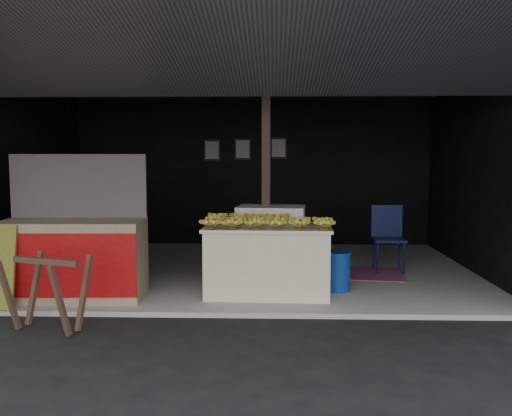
{
  "coord_description": "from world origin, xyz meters",
  "views": [
    {
      "loc": [
        0.42,
        -6.24,
        1.85
      ],
      "look_at": [
        0.17,
        1.54,
        1.1
      ],
      "focal_mm": 40.0,
      "sensor_mm": 36.0,
      "label": 1
    }
  ],
  "objects_px": {
    "banana_table": "(268,260)",
    "sawhorse": "(46,286)",
    "neighbor_stall": "(73,256)",
    "plastic_chair": "(388,232)",
    "white_crate": "(271,243)",
    "water_barrel": "(338,272)"
  },
  "relations": [
    {
      "from": "banana_table",
      "to": "sawhorse",
      "type": "relative_size",
      "value": 1.88
    },
    {
      "from": "neighbor_stall",
      "to": "plastic_chair",
      "type": "distance_m",
      "value": 4.58
    },
    {
      "from": "banana_table",
      "to": "plastic_chair",
      "type": "xyz_separation_m",
      "value": [
        1.81,
        1.51,
        0.15
      ]
    },
    {
      "from": "white_crate",
      "to": "neighbor_stall",
      "type": "height_order",
      "value": "neighbor_stall"
    },
    {
      "from": "water_barrel",
      "to": "plastic_chair",
      "type": "bearing_deg",
      "value": 55.79
    },
    {
      "from": "sawhorse",
      "to": "neighbor_stall",
      "type": "bearing_deg",
      "value": 114.48
    },
    {
      "from": "white_crate",
      "to": "water_barrel",
      "type": "bearing_deg",
      "value": -32.43
    },
    {
      "from": "water_barrel",
      "to": "plastic_chair",
      "type": "xyz_separation_m",
      "value": [
        0.9,
        1.32,
        0.35
      ]
    },
    {
      "from": "plastic_chair",
      "to": "neighbor_stall",
      "type": "bearing_deg",
      "value": -155.18
    },
    {
      "from": "banana_table",
      "to": "white_crate",
      "type": "relative_size",
      "value": 1.55
    },
    {
      "from": "white_crate",
      "to": "sawhorse",
      "type": "xyz_separation_m",
      "value": [
        -2.3,
        -2.32,
        -0.09
      ]
    },
    {
      "from": "banana_table",
      "to": "neighbor_stall",
      "type": "distance_m",
      "value": 2.42
    },
    {
      "from": "white_crate",
      "to": "sawhorse",
      "type": "bearing_deg",
      "value": -129.33
    },
    {
      "from": "water_barrel",
      "to": "sawhorse",
      "type": "bearing_deg",
      "value": -152.68
    },
    {
      "from": "neighbor_stall",
      "to": "sawhorse",
      "type": "distance_m",
      "value": 1.17
    },
    {
      "from": "sawhorse",
      "to": "plastic_chair",
      "type": "xyz_separation_m",
      "value": [
        4.08,
        2.97,
        0.16
      ]
    },
    {
      "from": "banana_table",
      "to": "white_crate",
      "type": "xyz_separation_m",
      "value": [
        0.04,
        0.87,
        0.08
      ]
    },
    {
      "from": "white_crate",
      "to": "water_barrel",
      "type": "relative_size",
      "value": 2.16
    },
    {
      "from": "banana_table",
      "to": "sawhorse",
      "type": "bearing_deg",
      "value": -145.63
    },
    {
      "from": "plastic_chair",
      "to": "sawhorse",
      "type": "bearing_deg",
      "value": -142.44
    },
    {
      "from": "banana_table",
      "to": "water_barrel",
      "type": "distance_m",
      "value": 0.95
    },
    {
      "from": "sawhorse",
      "to": "plastic_chair",
      "type": "height_order",
      "value": "plastic_chair"
    }
  ]
}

